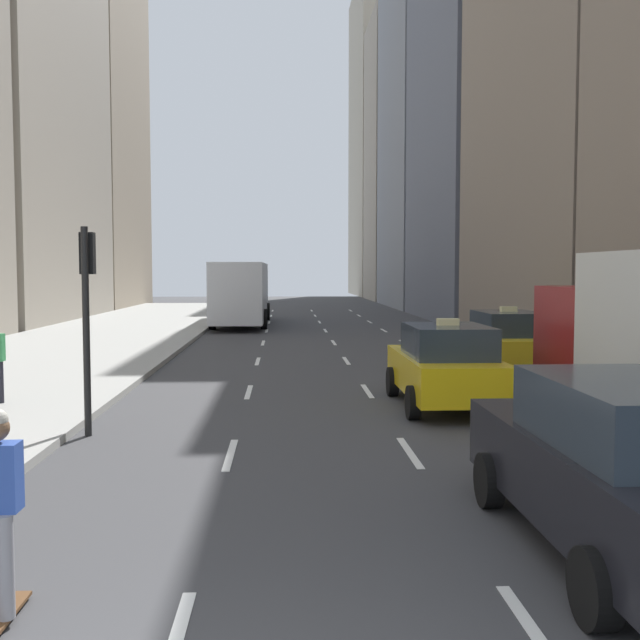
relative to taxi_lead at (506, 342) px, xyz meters
name	(u,v)px	position (x,y,z in m)	size (l,w,h in m)	color
sidewalk_left	(95,340)	(-13.80, 10.05, -0.81)	(8.00, 66.00, 0.15)	#9E9E99
lane_markings	(339,351)	(-4.20, 6.05, -0.87)	(5.72, 56.00, 0.01)	white
building_row_right	(435,117)	(5.20, 36.00, 13.52)	(6.00, 94.24, 36.12)	gray
taxi_lead	(506,342)	(0.00, 0.00, 0.00)	(2.02, 4.40, 1.87)	yellow
taxi_second	(445,365)	(-2.80, -5.07, 0.00)	(2.02, 4.40, 1.87)	yellow
sedan_black_near	(624,466)	(-2.80, -13.30, 0.03)	(2.02, 4.95, 1.80)	black
city_bus	(242,291)	(-8.41, 19.25, 0.91)	(2.80, 11.61, 3.25)	silver
traffic_light_pole	(87,296)	(-9.55, -7.40, 1.53)	(0.24, 0.42, 3.60)	black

